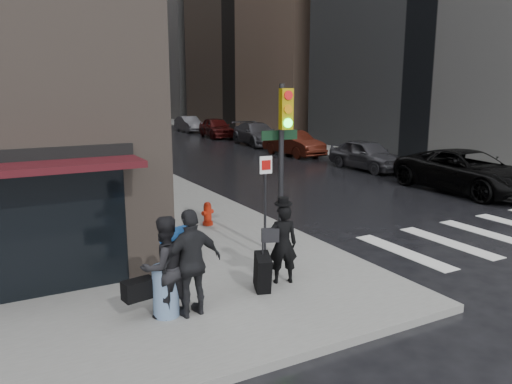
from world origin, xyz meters
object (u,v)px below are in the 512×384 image
at_px(man_greycoat, 192,263).
at_px(fire_hydrant, 208,215).
at_px(parked_car_1, 367,155).
at_px(parked_car_4, 216,128).
at_px(parked_car_3, 257,134).
at_px(man_jeans, 164,267).
at_px(traffic_light, 282,148).
at_px(man_overcoat, 279,248).
at_px(parked_car_0, 468,171).
at_px(parked_car_2, 294,143).
at_px(parked_car_5, 189,124).

relative_size(man_greycoat, fire_hydrant, 2.77).
xyz_separation_m(parked_car_1, parked_car_4, (-0.02, 17.95, 0.06)).
bearing_deg(parked_car_3, fire_hydrant, -116.89).
relative_size(man_jeans, traffic_light, 0.45).
relative_size(man_overcoat, parked_car_0, 0.31).
height_order(parked_car_1, parked_car_2, parked_car_1).
distance_m(parked_car_0, parked_car_3, 17.96).
bearing_deg(fire_hydrant, parked_car_4, 65.35).
bearing_deg(parked_car_4, parked_car_1, -84.03).
distance_m(fire_hydrant, parked_car_1, 12.58).
relative_size(man_greycoat, parked_car_4, 0.40).
height_order(man_greycoat, parked_car_2, man_greycoat).
distance_m(man_overcoat, fire_hydrant, 4.71).
bearing_deg(parked_car_4, man_overcoat, -105.94).
distance_m(parked_car_3, parked_car_5, 11.97).
xyz_separation_m(man_jeans, parked_car_1, (13.92, 10.98, -0.30)).
height_order(parked_car_2, parked_car_5, parked_car_2).
distance_m(man_overcoat, parked_car_3, 25.61).
xyz_separation_m(fire_hydrant, parked_car_2, (10.63, 12.03, 0.28)).
relative_size(parked_car_0, parked_car_2, 1.31).
bearing_deg(parked_car_3, parked_car_1, -86.40).
xyz_separation_m(parked_car_3, parked_car_5, (-0.43, 11.97, -0.08)).
xyz_separation_m(man_overcoat, parked_car_2, (11.11, 16.69, -0.16)).
relative_size(parked_car_0, parked_car_5, 1.38).
relative_size(man_overcoat, parked_car_5, 0.42).
relative_size(man_jeans, fire_hydrant, 2.61).
distance_m(man_overcoat, man_greycoat, 2.04).
bearing_deg(man_jeans, parked_car_3, -132.12).
distance_m(man_jeans, man_greycoat, 0.47).
relative_size(traffic_light, parked_car_0, 0.68).
bearing_deg(man_overcoat, traffic_light, -104.54).
bearing_deg(man_jeans, parked_car_2, -138.71).
bearing_deg(parked_car_0, parked_car_1, 89.00).
xyz_separation_m(parked_car_1, parked_car_3, (0.40, 11.97, 0.04)).
bearing_deg(parked_car_5, man_jeans, -110.82).
height_order(man_jeans, fire_hydrant, man_jeans).
xyz_separation_m(man_jeans, parked_car_0, (13.73, 4.99, -0.23)).
height_order(parked_car_0, parked_car_5, parked_car_0).
relative_size(man_greycoat, parked_car_0, 0.32).
xyz_separation_m(parked_car_0, parked_car_4, (0.17, 23.93, -0.01)).
relative_size(parked_car_0, parked_car_3, 1.09).
distance_m(parked_car_2, parked_car_5, 17.95).
bearing_deg(fire_hydrant, man_jeans, -120.35).
height_order(man_greycoat, parked_car_5, man_greycoat).
height_order(parked_car_0, parked_car_3, parked_car_0).
distance_m(man_overcoat, traffic_light, 2.43).
bearing_deg(man_greycoat, man_jeans, -30.05).
xyz_separation_m(man_overcoat, traffic_light, (0.90, 1.39, 1.78)).
relative_size(man_jeans, parked_car_3, 0.33).
bearing_deg(man_greycoat, traffic_light, -154.02).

